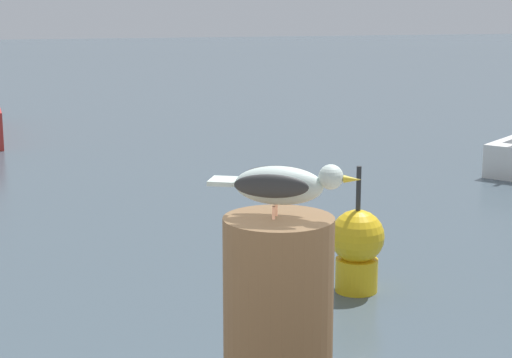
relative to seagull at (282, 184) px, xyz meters
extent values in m
cylinder|color=tan|center=(-0.02, -0.01, -0.07)|extent=(0.01, 0.01, 0.04)
cylinder|color=tan|center=(-0.01, 0.02, -0.07)|extent=(0.01, 0.01, 0.04)
ellipsoid|color=silver|center=(-0.01, 0.00, 0.00)|extent=(0.25, 0.18, 0.10)
sphere|color=silver|center=(0.11, -0.05, 0.02)|extent=(0.06, 0.06, 0.06)
cone|color=yellow|center=(0.16, -0.08, 0.02)|extent=(0.05, 0.04, 0.02)
cube|color=silver|center=(-0.14, 0.06, 0.00)|extent=(0.10, 0.10, 0.01)
ellipsoid|color=#323232|center=(-0.04, -0.04, 0.01)|extent=(0.19, 0.11, 0.06)
ellipsoid|color=#323232|center=(0.01, 0.06, 0.01)|extent=(0.19, 0.11, 0.06)
cylinder|color=yellow|center=(2.46, 6.03, -2.38)|extent=(0.44, 0.44, 0.35)
sphere|color=yellow|center=(2.46, 6.03, -1.97)|extent=(0.56, 0.56, 0.56)
cylinder|color=#2D2D2D|center=(2.46, 6.03, -1.48)|extent=(0.05, 0.05, 0.50)
camera|label=1|loc=(-0.57, -2.08, 0.47)|focal=60.89mm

